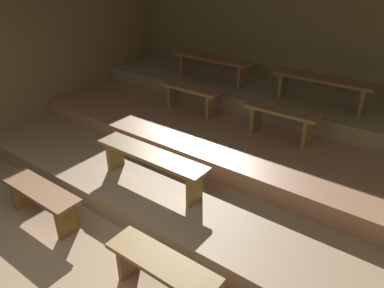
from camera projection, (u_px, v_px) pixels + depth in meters
The scene contains 13 objects.
ground at pixel (191, 184), 4.89m from camera, with size 6.68×5.76×0.08m, color #A1815E.
wall_back at pixel (281, 55), 6.11m from camera, with size 6.68×0.06×2.35m, color olive.
wall_left at pixel (43, 59), 5.89m from camera, with size 0.06×5.76×2.35m, color olive.
platform_lower at pixel (218, 155), 5.27m from camera, with size 5.88×3.68×0.24m, color tan.
platform_middle at pixel (238, 127), 5.55m from camera, with size 5.88×2.59×0.24m, color #A87655.
platform_upper at pixel (262, 98), 5.96m from camera, with size 5.88×1.12×0.24m, color #988761.
bench_floor_left at pixel (42, 196), 4.06m from camera, with size 1.07×0.31×0.41m.
bench_floor_right at pixel (162, 269), 3.13m from camera, with size 1.07×0.31×0.41m.
bench_lower_center at pixel (151, 160), 4.26m from camera, with size 1.49×0.31×0.41m.
bench_middle_left at pixel (192, 93), 5.61m from camera, with size 0.98×0.31×0.41m.
bench_middle_right at pixel (281, 116), 4.83m from camera, with size 0.98×0.31×0.41m.
bench_upper_left at pixel (212, 62), 6.21m from camera, with size 1.42×0.31×0.41m.
bench_upper_right at pixel (322, 84), 5.22m from camera, with size 1.42×0.31×0.41m.
Camera 1 is at (2.44, -0.78, 2.72)m, focal length 34.24 mm.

